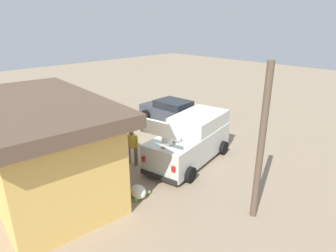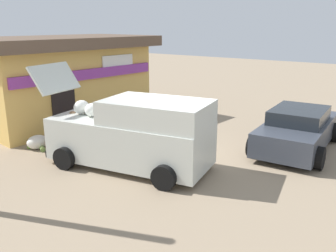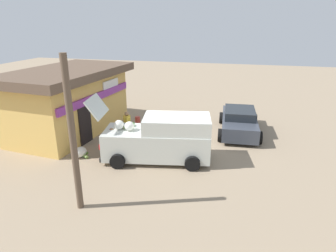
{
  "view_description": "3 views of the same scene",
  "coord_description": "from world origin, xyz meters",
  "px_view_note": "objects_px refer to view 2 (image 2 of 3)",
  "views": [
    {
      "loc": [
        -8.56,
        9.38,
        5.73
      ],
      "look_at": [
        0.65,
        0.24,
        1.0
      ],
      "focal_mm": 31.1,
      "sensor_mm": 36.0,
      "label": 1
    },
    {
      "loc": [
        -8.09,
        -5.49,
        3.78
      ],
      "look_at": [
        0.18,
        0.45,
        0.88
      ],
      "focal_mm": 38.69,
      "sensor_mm": 36.0,
      "label": 2
    },
    {
      "loc": [
        -11.99,
        -2.48,
        5.53
      ],
      "look_at": [
        0.46,
        0.7,
        0.94
      ],
      "focal_mm": 31.34,
      "sensor_mm": 36.0,
      "label": 3
    }
  ],
  "objects_px": {
    "storefront_bar": "(64,78)",
    "paint_bucket": "(155,116)",
    "parked_sedan": "(298,130)",
    "delivery_van": "(135,134)",
    "customer_bending": "(83,127)",
    "unloaded_banana_pile": "(38,142)",
    "vendor_standing": "(116,114)"
  },
  "relations": [
    {
      "from": "unloaded_banana_pile",
      "to": "paint_bucket",
      "type": "distance_m",
      "value": 4.86
    },
    {
      "from": "paint_bucket",
      "to": "vendor_standing",
      "type": "bearing_deg",
      "value": -170.21
    },
    {
      "from": "unloaded_banana_pile",
      "to": "paint_bucket",
      "type": "bearing_deg",
      "value": -10.93
    },
    {
      "from": "delivery_van",
      "to": "vendor_standing",
      "type": "bearing_deg",
      "value": 55.22
    },
    {
      "from": "parked_sedan",
      "to": "unloaded_banana_pile",
      "type": "xyz_separation_m",
      "value": [
        -4.73,
        6.56,
        -0.41
      ]
    },
    {
      "from": "delivery_van",
      "to": "paint_bucket",
      "type": "relative_size",
      "value": 12.47
    },
    {
      "from": "parked_sedan",
      "to": "delivery_van",
      "type": "bearing_deg",
      "value": 142.78
    },
    {
      "from": "delivery_van",
      "to": "paint_bucket",
      "type": "bearing_deg",
      "value": 31.54
    },
    {
      "from": "customer_bending",
      "to": "unloaded_banana_pile",
      "type": "distance_m",
      "value": 1.72
    },
    {
      "from": "vendor_standing",
      "to": "customer_bending",
      "type": "distance_m",
      "value": 1.51
    },
    {
      "from": "storefront_bar",
      "to": "unloaded_banana_pile",
      "type": "distance_m",
      "value": 3.75
    },
    {
      "from": "parked_sedan",
      "to": "customer_bending",
      "type": "relative_size",
      "value": 3.09
    },
    {
      "from": "customer_bending",
      "to": "paint_bucket",
      "type": "bearing_deg",
      "value": 7.86
    },
    {
      "from": "storefront_bar",
      "to": "parked_sedan",
      "type": "bearing_deg",
      "value": -77.15
    },
    {
      "from": "delivery_van",
      "to": "parked_sedan",
      "type": "bearing_deg",
      "value": -37.22
    },
    {
      "from": "storefront_bar",
      "to": "paint_bucket",
      "type": "xyz_separation_m",
      "value": [
        2.0,
        -2.95,
        -1.51
      ]
    },
    {
      "from": "customer_bending",
      "to": "paint_bucket",
      "type": "height_order",
      "value": "customer_bending"
    },
    {
      "from": "parked_sedan",
      "to": "customer_bending",
      "type": "height_order",
      "value": "customer_bending"
    },
    {
      "from": "storefront_bar",
      "to": "parked_sedan",
      "type": "relative_size",
      "value": 1.77
    },
    {
      "from": "vendor_standing",
      "to": "unloaded_banana_pile",
      "type": "bearing_deg",
      "value": 146.34
    },
    {
      "from": "delivery_van",
      "to": "parked_sedan",
      "type": "relative_size",
      "value": 1.22
    },
    {
      "from": "storefront_bar",
      "to": "parked_sedan",
      "type": "distance_m",
      "value": 8.88
    },
    {
      "from": "storefront_bar",
      "to": "customer_bending",
      "type": "xyz_separation_m",
      "value": [
        -2.19,
        -3.53,
        -0.89
      ]
    },
    {
      "from": "customer_bending",
      "to": "unloaded_banana_pile",
      "type": "relative_size",
      "value": 1.53
    },
    {
      "from": "unloaded_banana_pile",
      "to": "paint_bucket",
      "type": "height_order",
      "value": "unloaded_banana_pile"
    },
    {
      "from": "unloaded_banana_pile",
      "to": "paint_bucket",
      "type": "relative_size",
      "value": 2.16
    },
    {
      "from": "delivery_van",
      "to": "customer_bending",
      "type": "xyz_separation_m",
      "value": [
        -0.06,
        1.95,
        -0.12
      ]
    },
    {
      "from": "paint_bucket",
      "to": "storefront_bar",
      "type": "bearing_deg",
      "value": 124.11
    },
    {
      "from": "storefront_bar",
      "to": "paint_bucket",
      "type": "relative_size",
      "value": 18.17
    },
    {
      "from": "parked_sedan",
      "to": "storefront_bar",
      "type": "bearing_deg",
      "value": 102.85
    },
    {
      "from": "storefront_bar",
      "to": "paint_bucket",
      "type": "bearing_deg",
      "value": -55.89
    },
    {
      "from": "unloaded_banana_pile",
      "to": "customer_bending",
      "type": "bearing_deg",
      "value": -68.93
    }
  ]
}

